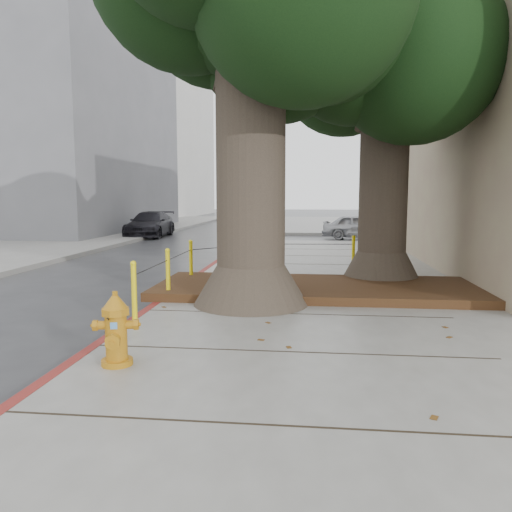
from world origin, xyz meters
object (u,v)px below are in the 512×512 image
at_px(fire_hydrant, 116,329).
at_px(car_dark, 150,224).
at_px(car_silver, 360,227).
at_px(car_red, 470,224).

height_order(fire_hydrant, car_dark, car_dark).
relative_size(car_silver, car_red, 0.85).
xyz_separation_m(car_red, car_dark, (-15.76, -0.71, -0.04)).
relative_size(fire_hydrant, car_red, 0.21).
relative_size(fire_hydrant, car_silver, 0.24).
relative_size(car_red, car_dark, 0.94).
distance_m(fire_hydrant, car_dark, 20.05).
bearing_deg(car_red, fire_hydrant, 149.37).
bearing_deg(car_dark, fire_hydrant, -75.07).
bearing_deg(car_red, car_silver, 96.67).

